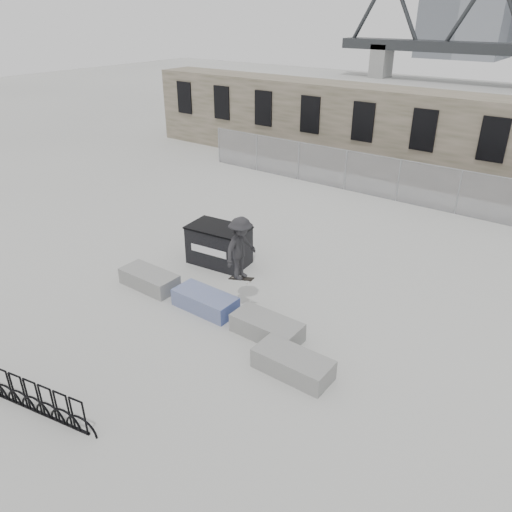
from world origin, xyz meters
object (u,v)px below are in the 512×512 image
at_px(planter_offset, 293,363).
at_px(dumpster, 219,245).
at_px(planter_center_left, 205,301).
at_px(planter_center_right, 267,327).
at_px(bike_rack, 11,388).
at_px(skateboarder, 241,249).
at_px(planter_far_left, 149,279).

relative_size(planter_offset, dumpster, 0.88).
xyz_separation_m(planter_center_left, planter_center_right, (2.30, -0.00, 0.00)).
bearing_deg(planter_center_right, bike_rack, -119.10).
bearing_deg(skateboarder, bike_rack, 165.04).
height_order(planter_offset, dumpster, dumpster).
xyz_separation_m(dumpster, bike_rack, (0.82, -8.26, -0.27)).
height_order(dumpster, skateboarder, skateboarder).
relative_size(planter_far_left, planter_offset, 1.00).
xyz_separation_m(planter_center_left, bike_rack, (-0.85, -5.66, 0.14)).
relative_size(planter_far_left, bike_rack, 0.41).
height_order(planter_offset, skateboarder, skateboarder).
distance_m(planter_center_left, skateboarder, 2.03).
bearing_deg(planter_center_left, planter_offset, -13.47).
bearing_deg(dumpster, planter_far_left, -111.54).
bearing_deg(dumpster, skateboarder, -43.61).
height_order(planter_offset, bike_rack, bike_rack).
xyz_separation_m(planter_far_left, planter_center_right, (4.68, 0.08, 0.00)).
bearing_deg(planter_center_left, planter_center_right, -0.02).
bearing_deg(planter_far_left, dumpster, 75.20).
bearing_deg(dumpster, planter_center_right, -39.98).
xyz_separation_m(planter_center_right, dumpster, (-3.97, 2.60, 0.41)).
xyz_separation_m(planter_far_left, dumpster, (0.71, 2.69, 0.41)).
distance_m(planter_far_left, planter_center_right, 4.68).
xyz_separation_m(planter_far_left, bike_rack, (1.53, -5.58, 0.14)).
relative_size(planter_far_left, planter_center_right, 1.00).
distance_m(planter_center_right, dumpster, 4.76).
relative_size(planter_center_right, dumpster, 0.88).
bearing_deg(skateboarder, planter_center_left, 131.29).
relative_size(planter_far_left, dumpster, 0.88).
bearing_deg(planter_far_left, planter_offset, -7.55).
bearing_deg(dumpster, planter_center_left, -64.07).
xyz_separation_m(planter_offset, skateboarder, (-2.91, 1.63, 1.71)).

